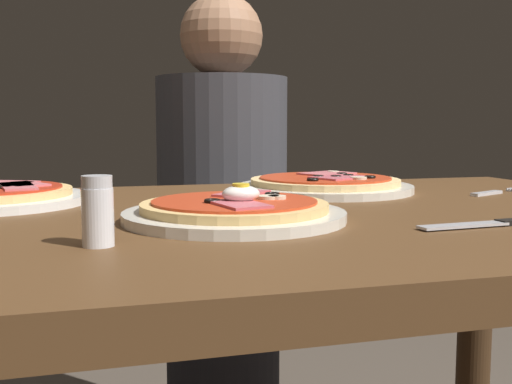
# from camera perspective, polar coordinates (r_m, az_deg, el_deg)

# --- Properties ---
(dining_table) EXTENTS (1.17, 0.76, 0.75)m
(dining_table) POSITION_cam_1_polar(r_m,az_deg,el_deg) (0.84, 2.95, -10.26)
(dining_table) COLOR brown
(dining_table) RESTS_ON ground
(pizza_foreground) EXTENTS (0.27, 0.27, 0.05)m
(pizza_foreground) POSITION_cam_1_polar(r_m,az_deg,el_deg) (0.73, -1.98, -1.75)
(pizza_foreground) COLOR silver
(pizza_foreground) RESTS_ON dining_table
(pizza_across_left) EXTENTS (0.30, 0.30, 0.03)m
(pizza_across_left) POSITION_cam_1_polar(r_m,az_deg,el_deg) (1.05, 6.44, 0.68)
(pizza_across_left) COLOR silver
(pizza_across_left) RESTS_ON dining_table
(fork) EXTENTS (0.15, 0.08, 0.00)m
(fork) POSITION_cam_1_polar(r_m,az_deg,el_deg) (1.09, 21.35, -0.00)
(fork) COLOR silver
(fork) RESTS_ON dining_table
(knife) EXTENTS (0.20, 0.03, 0.01)m
(knife) POSITION_cam_1_polar(r_m,az_deg,el_deg) (0.76, 22.02, -2.64)
(knife) COLOR silver
(knife) RESTS_ON dining_table
(salt_shaker) EXTENTS (0.03, 0.03, 0.07)m
(salt_shaker) POSITION_cam_1_polar(r_m,az_deg,el_deg) (0.60, -14.47, -1.77)
(salt_shaker) COLOR white
(salt_shaker) RESTS_ON dining_table
(diner_person) EXTENTS (0.32, 0.32, 1.18)m
(diner_person) POSITION_cam_1_polar(r_m,az_deg,el_deg) (1.55, -3.12, -5.13)
(diner_person) COLOR black
(diner_person) RESTS_ON ground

